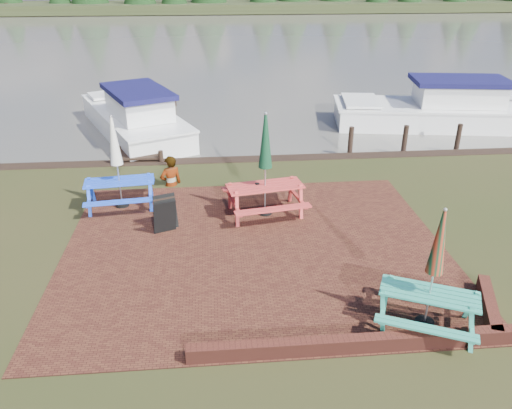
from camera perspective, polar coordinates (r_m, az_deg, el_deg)
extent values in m
plane|color=black|center=(11.08, 0.37, -7.76)|extent=(120.00, 120.00, 0.00)
cube|color=#3A1912|center=(11.92, -0.09, -5.06)|extent=(9.00, 7.50, 0.02)
cube|color=#4C1E16|center=(9.22, 11.65, -15.34)|extent=(6.00, 0.22, 0.30)
cube|color=#4C1E16|center=(10.83, 25.08, -10.54)|extent=(0.82, 1.77, 0.30)
cube|color=#413E38|center=(46.59, -4.15, 18.32)|extent=(120.00, 60.00, 0.02)
cube|color=black|center=(75.39, -4.71, 21.60)|extent=(120.00, 10.00, 1.20)
cube|color=teal|center=(9.75, 19.24, -9.59)|extent=(1.87, 1.35, 0.04)
cube|color=teal|center=(9.38, 18.83, -13.25)|extent=(1.69, 0.94, 0.04)
cube|color=teal|center=(10.45, 19.15, -8.83)|extent=(1.69, 0.94, 0.04)
cube|color=teal|center=(9.95, 14.53, -10.64)|extent=(0.70, 1.41, 0.72)
cube|color=teal|center=(10.02, 23.32, -11.86)|extent=(0.70, 1.41, 0.72)
cylinder|color=black|center=(10.14, 18.68, -12.69)|extent=(0.35, 0.35, 0.10)
cylinder|color=#B2B2B7|center=(9.48, 19.67, -7.14)|extent=(0.03, 0.03, 2.43)
cone|color=maroon|center=(9.19, 20.21, -4.08)|extent=(0.31, 0.31, 1.21)
cube|color=#BA332F|center=(13.19, 1.05, 2.12)|extent=(2.11, 1.11, 0.04)
cube|color=#BA332F|center=(12.67, 1.97, -0.55)|extent=(2.02, 0.61, 0.04)
cube|color=#BA332F|center=(13.98, 0.18, 2.13)|extent=(2.02, 0.61, 0.04)
cube|color=#BA332F|center=(13.17, -2.60, 0.09)|extent=(0.39, 1.72, 0.82)
cube|color=#BA332F|center=(13.60, 4.55, 0.91)|extent=(0.39, 1.72, 0.82)
cylinder|color=black|center=(13.51, 1.02, -0.85)|extent=(0.40, 0.40, 0.11)
cylinder|color=#B2B2B7|center=(12.97, 1.07, 4.42)|extent=(0.04, 0.04, 2.78)
cone|color=#0E351E|center=(12.74, 1.09, 7.21)|extent=(0.36, 0.36, 1.39)
cube|color=blue|center=(14.13, -15.36, 2.59)|extent=(1.93, 0.92, 0.04)
cube|color=blue|center=(13.61, -15.34, 0.28)|extent=(1.87, 0.45, 0.04)
cube|color=blue|center=(14.89, -15.11, 2.58)|extent=(1.87, 0.45, 0.04)
cube|color=blue|center=(14.37, -18.37, 0.89)|extent=(0.26, 1.61, 0.76)
cube|color=blue|center=(14.24, -11.96, 1.46)|extent=(0.26, 1.61, 0.76)
cylinder|color=black|center=(14.42, -15.03, -0.01)|extent=(0.37, 0.37, 0.10)
cylinder|color=#B2B2B7|center=(13.94, -15.61, 4.57)|extent=(0.04, 0.04, 2.58)
cone|color=silver|center=(13.74, -15.92, 6.97)|extent=(0.33, 0.33, 1.29)
cube|color=black|center=(12.55, -10.37, -1.47)|extent=(0.60, 0.41, 0.91)
cube|color=black|center=(12.82, -10.27, -0.84)|extent=(0.60, 0.41, 0.91)
cube|color=black|center=(12.49, -10.48, 0.65)|extent=(0.54, 0.24, 0.03)
cube|color=black|center=(21.69, -11.95, 9.27)|extent=(1.60, 9.00, 0.06)
cube|color=black|center=(21.78, -13.94, 9.27)|extent=(0.08, 9.00, 0.08)
cube|color=black|center=(21.60, -9.96, 9.50)|extent=(0.08, 9.00, 0.08)
cylinder|color=black|center=(17.67, -15.91, 4.22)|extent=(0.16, 0.16, 1.00)
cylinder|color=black|center=(17.43, -10.74, 4.48)|extent=(0.16, 0.16, 1.00)
cube|color=silver|center=(21.26, -13.67, 8.83)|extent=(5.32, 7.81, 1.06)
cube|color=silver|center=(21.11, -13.83, 10.26)|extent=(5.43, 7.97, 0.08)
cube|color=silver|center=(20.15, -13.26, 11.09)|extent=(2.93, 3.59, 0.90)
cube|color=#10103A|center=(20.03, -13.41, 12.49)|extent=(3.30, 4.08, 0.19)
cube|color=silver|center=(23.73, -15.82, 12.07)|extent=(2.52, 2.09, 0.11)
cube|color=silver|center=(22.93, 19.40, 9.34)|extent=(8.36, 3.95, 1.07)
cube|color=silver|center=(22.79, 19.60, 10.67)|extent=(8.53, 4.03, 0.09)
cube|color=silver|center=(22.95, 22.16, 11.71)|extent=(3.64, 2.48, 0.91)
cube|color=#10103A|center=(22.85, 22.37, 12.95)|extent=(4.15, 2.78, 0.19)
cube|color=silver|center=(22.11, 11.89, 11.55)|extent=(1.78, 2.56, 0.11)
imported|color=gray|center=(15.16, -9.91, 5.40)|extent=(0.80, 0.68, 1.85)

